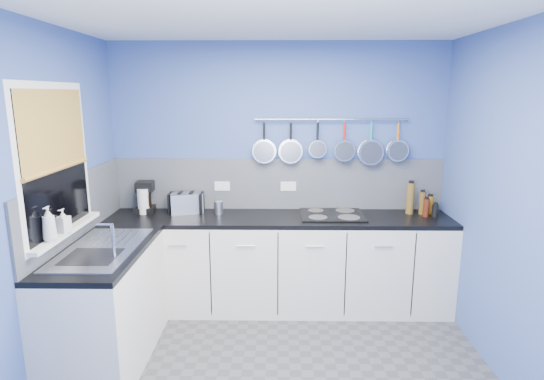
{
  "coord_description": "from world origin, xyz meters",
  "views": [
    {
      "loc": [
        -0.0,
        -2.78,
        2.02
      ],
      "look_at": [
        -0.05,
        0.75,
        1.25
      ],
      "focal_mm": 29.3,
      "sensor_mm": 36.0,
      "label": 1
    }
  ],
  "objects_px": {
    "paper_towel": "(143,201)",
    "canister": "(219,208)",
    "soap_bottle_a": "(49,224)",
    "hob": "(332,214)",
    "soap_bottle_b": "(63,221)",
    "toaster": "(186,203)",
    "coffee_maker": "(145,197)"
  },
  "relations": [
    {
      "from": "soap_bottle_a",
      "to": "toaster",
      "type": "relative_size",
      "value": 0.8
    },
    {
      "from": "paper_towel",
      "to": "coffee_maker",
      "type": "height_order",
      "value": "coffee_maker"
    },
    {
      "from": "canister",
      "to": "hob",
      "type": "relative_size",
      "value": 0.21
    },
    {
      "from": "soap_bottle_b",
      "to": "canister",
      "type": "relative_size",
      "value": 1.41
    },
    {
      "from": "soap_bottle_b",
      "to": "toaster",
      "type": "xyz_separation_m",
      "value": [
        0.65,
        1.09,
        -0.14
      ]
    },
    {
      "from": "canister",
      "to": "toaster",
      "type": "bearing_deg",
      "value": 172.85
    },
    {
      "from": "paper_towel",
      "to": "toaster",
      "type": "relative_size",
      "value": 0.8
    },
    {
      "from": "soap_bottle_a",
      "to": "canister",
      "type": "relative_size",
      "value": 1.96
    },
    {
      "from": "paper_towel",
      "to": "canister",
      "type": "height_order",
      "value": "paper_towel"
    },
    {
      "from": "soap_bottle_b",
      "to": "paper_towel",
      "type": "height_order",
      "value": "soap_bottle_b"
    },
    {
      "from": "soap_bottle_a",
      "to": "hob",
      "type": "bearing_deg",
      "value": 30.91
    },
    {
      "from": "soap_bottle_b",
      "to": "hob",
      "type": "bearing_deg",
      "value": 26.74
    },
    {
      "from": "paper_towel",
      "to": "canister",
      "type": "relative_size",
      "value": 1.97
    },
    {
      "from": "soap_bottle_a",
      "to": "paper_towel",
      "type": "height_order",
      "value": "soap_bottle_a"
    },
    {
      "from": "soap_bottle_a",
      "to": "paper_towel",
      "type": "bearing_deg",
      "value": 78.59
    },
    {
      "from": "soap_bottle_a",
      "to": "soap_bottle_b",
      "type": "height_order",
      "value": "soap_bottle_a"
    },
    {
      "from": "canister",
      "to": "paper_towel",
      "type": "bearing_deg",
      "value": 179.84
    },
    {
      "from": "canister",
      "to": "soap_bottle_a",
      "type": "bearing_deg",
      "value": -127.83
    },
    {
      "from": "soap_bottle_a",
      "to": "hob",
      "type": "relative_size",
      "value": 0.41
    },
    {
      "from": "soap_bottle_a",
      "to": "paper_towel",
      "type": "relative_size",
      "value": 1.0
    },
    {
      "from": "soap_bottle_a",
      "to": "coffee_maker",
      "type": "bearing_deg",
      "value": 78.92
    },
    {
      "from": "toaster",
      "to": "paper_towel",
      "type": "bearing_deg",
      "value": 167.16
    },
    {
      "from": "soap_bottle_a",
      "to": "paper_towel",
      "type": "xyz_separation_m",
      "value": [
        0.25,
        1.25,
        -0.15
      ]
    },
    {
      "from": "coffee_maker",
      "to": "canister",
      "type": "height_order",
      "value": "coffee_maker"
    },
    {
      "from": "soap_bottle_b",
      "to": "toaster",
      "type": "bearing_deg",
      "value": 59.15
    },
    {
      "from": "coffee_maker",
      "to": "canister",
      "type": "relative_size",
      "value": 2.45
    },
    {
      "from": "soap_bottle_a",
      "to": "hob",
      "type": "xyz_separation_m",
      "value": [
        2.04,
        1.22,
        -0.26
      ]
    },
    {
      "from": "soap_bottle_a",
      "to": "soap_bottle_b",
      "type": "bearing_deg",
      "value": 90.0
    },
    {
      "from": "hob",
      "to": "toaster",
      "type": "bearing_deg",
      "value": 177.34
    },
    {
      "from": "coffee_maker",
      "to": "toaster",
      "type": "height_order",
      "value": "coffee_maker"
    },
    {
      "from": "soap_bottle_b",
      "to": "hob",
      "type": "relative_size",
      "value": 0.29
    },
    {
      "from": "coffee_maker",
      "to": "soap_bottle_a",
      "type": "bearing_deg",
      "value": -105.02
    }
  ]
}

